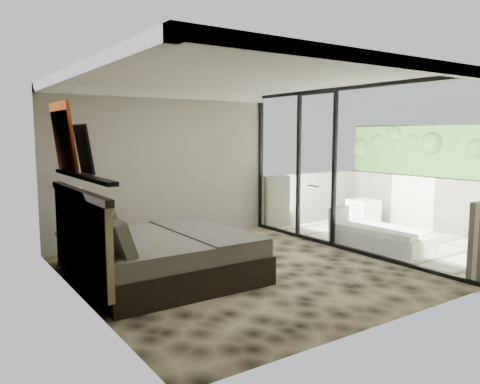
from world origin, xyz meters
TOP-DOWN VIEW (x-y plane):
  - floor at (0.00, 0.00)m, footprint 5.00×5.00m
  - ceiling at (0.00, 0.00)m, footprint 4.50×5.00m
  - back_wall at (0.00, 2.49)m, footprint 4.50×0.02m
  - left_wall at (-2.24, 0.00)m, footprint 0.02×5.00m
  - glass_wall at (2.25, 0.00)m, footprint 0.08×5.00m
  - terrace_slab at (3.75, 0.00)m, footprint 3.00×5.00m
  - parapet_far at (5.10, 0.00)m, footprint 0.30×5.00m
  - foliage_hedge at (5.10, 0.00)m, footprint 0.36×4.60m
  - picture_ledge at (-2.18, 0.10)m, footprint 0.12×2.20m
  - bed at (-1.17, 0.23)m, footprint 2.29×2.22m
  - nightstand at (-1.92, 1.58)m, footprint 0.62×0.62m
  - table_lamp at (-1.97, 1.61)m, footprint 0.38×0.38m
  - abstract_canvas at (-2.19, 0.87)m, footprint 0.13×0.90m
  - framed_print at (-2.14, 0.14)m, footprint 0.11×0.50m
  - ottoman at (4.30, 1.40)m, footprint 0.58×0.58m
  - lounger at (2.87, -0.20)m, footprint 1.02×1.76m

SIDE VIEW (x-z plane):
  - terrace_slab at x=3.75m, z-range -0.12..0.00m
  - floor at x=0.00m, z-range 0.00..0.00m
  - lounger at x=2.87m, z-range -0.12..0.53m
  - nightstand at x=-1.92m, z-range 0.00..0.48m
  - ottoman at x=4.30m, z-range 0.00..0.56m
  - bed at x=-1.17m, z-range -0.27..1.01m
  - parapet_far at x=5.10m, z-range 0.00..1.10m
  - table_lamp at x=-1.97m, z-range 0.61..1.30m
  - back_wall at x=0.00m, z-range 0.00..2.80m
  - left_wall at x=-2.24m, z-range 0.00..2.80m
  - glass_wall at x=2.25m, z-range 0.00..2.80m
  - picture_ledge at x=-2.18m, z-range 1.48..1.52m
  - foliage_hedge at x=5.10m, z-range 1.10..2.20m
  - framed_print at x=-2.14m, z-range 1.53..2.12m
  - abstract_canvas at x=-2.19m, z-range 1.53..2.42m
  - ceiling at x=0.00m, z-range 2.78..2.80m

